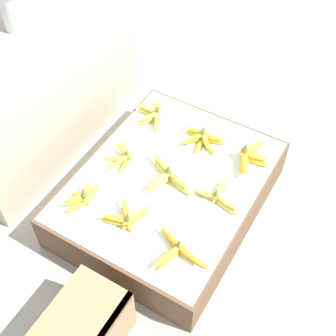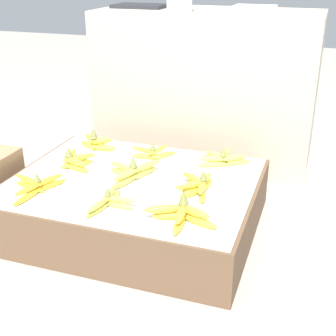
{
  "view_description": "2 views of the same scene",
  "coord_description": "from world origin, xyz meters",
  "px_view_note": "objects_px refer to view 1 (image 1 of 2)",
  "views": [
    {
      "loc": [
        -1.17,
        -0.69,
        1.91
      ],
      "look_at": [
        0.05,
        0.04,
        0.22
      ],
      "focal_mm": 50.0,
      "sensor_mm": 36.0,
      "label": 1
    },
    {
      "loc": [
        0.7,
        -1.61,
        1.04
      ],
      "look_at": [
        0.11,
        0.13,
        0.23
      ],
      "focal_mm": 50.0,
      "sensor_mm": 36.0,
      "label": 2
    }
  ],
  "objects_px": {
    "banana_bunch_back_midright": "(154,114)",
    "glass_jar": "(16,7)",
    "wooden_crate": "(83,332)",
    "banana_bunch_middle_left": "(127,217)",
    "banana_bunch_middle_midright": "(202,139)",
    "banana_bunch_back_midleft": "(123,157)",
    "banana_bunch_front_midright": "(250,156)",
    "banana_bunch_middle_midleft": "(167,176)",
    "banana_bunch_front_left": "(178,250)",
    "banana_bunch_front_midleft": "(218,197)",
    "banana_bunch_back_left": "(83,197)"
  },
  "relations": [
    {
      "from": "banana_bunch_middle_left",
      "to": "banana_bunch_back_left",
      "type": "relative_size",
      "value": 0.86
    },
    {
      "from": "banana_bunch_front_left",
      "to": "banana_bunch_middle_midright",
      "type": "bearing_deg",
      "value": 18.89
    },
    {
      "from": "banana_bunch_front_midleft",
      "to": "banana_bunch_middle_left",
      "type": "distance_m",
      "value": 0.41
    },
    {
      "from": "banana_bunch_front_midleft",
      "to": "banana_bunch_back_midright",
      "type": "height_order",
      "value": "banana_bunch_back_midright"
    },
    {
      "from": "banana_bunch_back_left",
      "to": "glass_jar",
      "type": "xyz_separation_m",
      "value": [
        0.28,
        0.43,
        0.65
      ]
    },
    {
      "from": "banana_bunch_back_midright",
      "to": "glass_jar",
      "type": "bearing_deg",
      "value": 128.91
    },
    {
      "from": "banana_bunch_middle_midright",
      "to": "banana_bunch_back_midright",
      "type": "relative_size",
      "value": 0.92
    },
    {
      "from": "wooden_crate",
      "to": "banana_bunch_middle_left",
      "type": "bearing_deg",
      "value": 11.85
    },
    {
      "from": "banana_bunch_middle_left",
      "to": "banana_bunch_back_midleft",
      "type": "height_order",
      "value": "banana_bunch_middle_left"
    },
    {
      "from": "banana_bunch_back_left",
      "to": "wooden_crate",
      "type": "bearing_deg",
      "value": -144.47
    },
    {
      "from": "banana_bunch_middle_left",
      "to": "banana_bunch_back_midright",
      "type": "bearing_deg",
      "value": 21.48
    },
    {
      "from": "banana_bunch_middle_midleft",
      "to": "banana_bunch_front_midright",
      "type": "bearing_deg",
      "value": -42.31
    },
    {
      "from": "banana_bunch_back_left",
      "to": "banana_bunch_back_midleft",
      "type": "height_order",
      "value": "banana_bunch_back_left"
    },
    {
      "from": "banana_bunch_front_midright",
      "to": "banana_bunch_middle_left",
      "type": "distance_m",
      "value": 0.66
    },
    {
      "from": "wooden_crate",
      "to": "banana_bunch_front_midleft",
      "type": "relative_size",
      "value": 1.58
    },
    {
      "from": "banana_bunch_back_midleft",
      "to": "banana_bunch_middle_midleft",
      "type": "bearing_deg",
      "value": -90.13
    },
    {
      "from": "banana_bunch_middle_midright",
      "to": "banana_bunch_back_midleft",
      "type": "bearing_deg",
      "value": 137.06
    },
    {
      "from": "banana_bunch_middle_midleft",
      "to": "glass_jar",
      "type": "relative_size",
      "value": 1.56
    },
    {
      "from": "banana_bunch_middle_midleft",
      "to": "banana_bunch_back_midright",
      "type": "xyz_separation_m",
      "value": [
        0.32,
        0.27,
        -0.0
      ]
    },
    {
      "from": "banana_bunch_middle_left",
      "to": "banana_bunch_back_midleft",
      "type": "distance_m",
      "value": 0.36
    },
    {
      "from": "banana_bunch_back_midright",
      "to": "banana_bunch_back_midleft",
      "type": "bearing_deg",
      "value": -175.61
    },
    {
      "from": "banana_bunch_back_left",
      "to": "glass_jar",
      "type": "bearing_deg",
      "value": 57.2
    },
    {
      "from": "banana_bunch_back_midright",
      "to": "banana_bunch_front_left",
      "type": "bearing_deg",
      "value": -141.44
    },
    {
      "from": "banana_bunch_front_left",
      "to": "banana_bunch_middle_left",
      "type": "relative_size",
      "value": 1.52
    },
    {
      "from": "banana_bunch_front_midleft",
      "to": "banana_bunch_front_midright",
      "type": "relative_size",
      "value": 0.87
    },
    {
      "from": "banana_bunch_front_midright",
      "to": "banana_bunch_back_midright",
      "type": "bearing_deg",
      "value": 88.17
    },
    {
      "from": "banana_bunch_middle_left",
      "to": "banana_bunch_front_midright",
      "type": "bearing_deg",
      "value": -27.75
    },
    {
      "from": "banana_bunch_back_midright",
      "to": "banana_bunch_middle_midleft",
      "type": "bearing_deg",
      "value": -139.89
    },
    {
      "from": "banana_bunch_back_midleft",
      "to": "banana_bunch_back_left",
      "type": "bearing_deg",
      "value": 177.31
    },
    {
      "from": "banana_bunch_back_midleft",
      "to": "banana_bunch_front_midleft",
      "type": "bearing_deg",
      "value": -88.0
    },
    {
      "from": "banana_bunch_middle_midright",
      "to": "banana_bunch_back_midleft",
      "type": "relative_size",
      "value": 1.03
    },
    {
      "from": "banana_bunch_middle_midright",
      "to": "banana_bunch_back_midright",
      "type": "xyz_separation_m",
      "value": [
        0.03,
        0.3,
        -0.0
      ]
    },
    {
      "from": "banana_bunch_front_left",
      "to": "banana_bunch_middle_midleft",
      "type": "xyz_separation_m",
      "value": [
        0.31,
        0.23,
        0.01
      ]
    },
    {
      "from": "banana_bunch_middle_left",
      "to": "banana_bunch_middle_midright",
      "type": "xyz_separation_m",
      "value": [
        0.58,
        -0.06,
        -0.0
      ]
    },
    {
      "from": "banana_bunch_front_midright",
      "to": "glass_jar",
      "type": "distance_m",
      "value": 1.21
    },
    {
      "from": "banana_bunch_front_midleft",
      "to": "banana_bunch_middle_midleft",
      "type": "relative_size",
      "value": 0.86
    },
    {
      "from": "wooden_crate",
      "to": "banana_bunch_back_midright",
      "type": "relative_size",
      "value": 1.57
    },
    {
      "from": "banana_bunch_middle_left",
      "to": "banana_bunch_front_midleft",
      "type": "bearing_deg",
      "value": -43.15
    },
    {
      "from": "banana_bunch_front_midleft",
      "to": "banana_bunch_back_midleft",
      "type": "distance_m",
      "value": 0.5
    },
    {
      "from": "banana_bunch_front_midleft",
      "to": "glass_jar",
      "type": "bearing_deg",
      "value": 92.14
    },
    {
      "from": "banana_bunch_middle_midright",
      "to": "wooden_crate",
      "type": "bearing_deg",
      "value": -177.84
    },
    {
      "from": "banana_bunch_back_left",
      "to": "banana_bunch_back_midright",
      "type": "height_order",
      "value": "banana_bunch_back_left"
    },
    {
      "from": "banana_bunch_front_midright",
      "to": "banana_bunch_middle_midleft",
      "type": "bearing_deg",
      "value": 137.69
    },
    {
      "from": "banana_bunch_front_midleft",
      "to": "banana_bunch_front_left",
      "type": "bearing_deg",
      "value": 176.78
    },
    {
      "from": "banana_bunch_front_midleft",
      "to": "banana_bunch_middle_midleft",
      "type": "bearing_deg",
      "value": 94.09
    },
    {
      "from": "banana_bunch_middle_midright",
      "to": "glass_jar",
      "type": "bearing_deg",
      "value": 113.41
    },
    {
      "from": "banana_bunch_middle_midleft",
      "to": "banana_bunch_back_left",
      "type": "height_order",
      "value": "banana_bunch_back_left"
    },
    {
      "from": "banana_bunch_front_midright",
      "to": "wooden_crate",
      "type": "bearing_deg",
      "value": 168.66
    },
    {
      "from": "banana_bunch_middle_midleft",
      "to": "wooden_crate",
      "type": "bearing_deg",
      "value": -175.03
    },
    {
      "from": "wooden_crate",
      "to": "glass_jar",
      "type": "relative_size",
      "value": 2.11
    }
  ]
}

